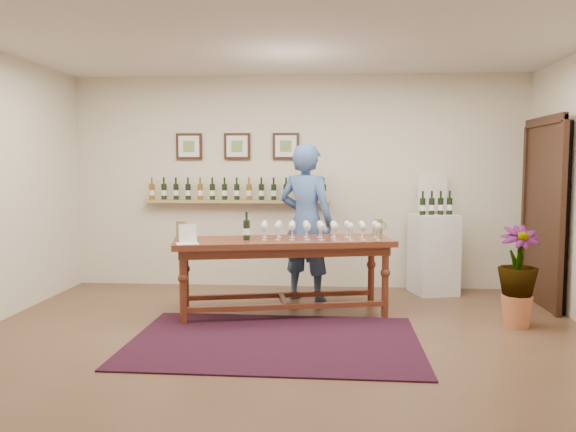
# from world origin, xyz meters

# --- Properties ---
(ground) EXTENTS (6.00, 6.00, 0.00)m
(ground) POSITION_xyz_m (0.00, 0.00, 0.00)
(ground) COLOR #523824
(ground) RESTS_ON ground
(room_shell) EXTENTS (6.00, 6.00, 6.00)m
(room_shell) POSITION_xyz_m (2.11, 1.86, 1.12)
(room_shell) COLOR beige
(room_shell) RESTS_ON ground
(rug) EXTENTS (2.67, 1.80, 0.01)m
(rug) POSITION_xyz_m (-0.07, 0.05, 0.01)
(rug) COLOR #450C12
(rug) RESTS_ON ground
(tasting_table) EXTENTS (2.44, 1.21, 0.83)m
(tasting_table) POSITION_xyz_m (-0.07, 1.04, 0.70)
(tasting_table) COLOR #4F1E13
(tasting_table) RESTS_ON ground
(table_glasses) EXTENTS (1.42, 0.40, 0.19)m
(table_glasses) POSITION_xyz_m (0.33, 1.09, 0.93)
(table_glasses) COLOR white
(table_glasses) RESTS_ON tasting_table
(table_bottles) EXTENTS (0.28, 0.19, 0.27)m
(table_bottles) POSITION_xyz_m (-0.46, 0.97, 0.97)
(table_bottles) COLOR black
(table_bottles) RESTS_ON tasting_table
(pitcher_left) EXTENTS (0.17, 0.17, 0.21)m
(pitcher_left) POSITION_xyz_m (-1.15, 0.89, 0.93)
(pitcher_left) COLOR olive
(pitcher_left) RESTS_ON tasting_table
(pitcher_right) EXTENTS (0.16, 0.16, 0.20)m
(pitcher_right) POSITION_xyz_m (0.97, 1.37, 0.93)
(pitcher_right) COLOR olive
(pitcher_right) RESTS_ON tasting_table
(menu_card) EXTENTS (0.26, 0.23, 0.20)m
(menu_card) POSITION_xyz_m (-1.01, 0.60, 0.93)
(menu_card) COLOR white
(menu_card) RESTS_ON tasting_table
(display_pedestal) EXTENTS (0.62, 0.62, 1.01)m
(display_pedestal) POSITION_xyz_m (1.75, 2.20, 0.50)
(display_pedestal) COLOR silver
(display_pedestal) RESTS_ON ground
(pedestal_bottles) EXTENTS (0.32, 0.16, 0.31)m
(pedestal_bottles) POSITION_xyz_m (1.76, 2.14, 1.17)
(pedestal_bottles) COLOR black
(pedestal_bottles) RESTS_ON display_pedestal
(info_sign) EXTENTS (0.38, 0.12, 0.54)m
(info_sign) POSITION_xyz_m (1.75, 2.33, 1.28)
(info_sign) COLOR white
(info_sign) RESTS_ON display_pedestal
(potted_plant) EXTENTS (0.47, 0.47, 0.88)m
(potted_plant) POSITION_xyz_m (2.31, 0.72, 0.51)
(potted_plant) COLOR #BC673E
(potted_plant) RESTS_ON ground
(person) EXTENTS (0.81, 0.69, 1.89)m
(person) POSITION_xyz_m (0.15, 1.73, 0.94)
(person) COLOR #395487
(person) RESTS_ON ground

